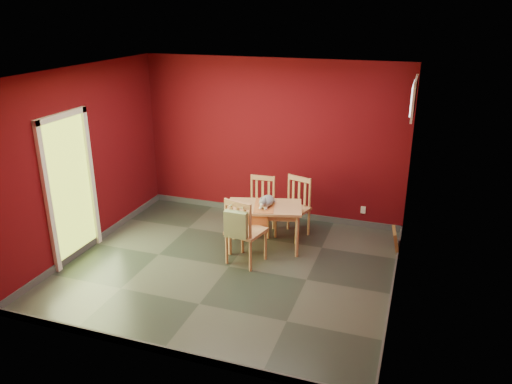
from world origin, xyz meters
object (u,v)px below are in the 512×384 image
(tote_bag, at_px, (236,224))
(dining_table, at_px, (264,211))
(chair_far_right, at_px, (294,207))
(cat, at_px, (267,199))
(chair_near, at_px, (244,230))
(picture_frame, at_px, (396,241))
(chair_far_left, at_px, (261,205))

(tote_bag, bearing_deg, dining_table, 78.90)
(chair_far_right, bearing_deg, cat, -117.16)
(chair_far_right, distance_m, tote_bag, 1.44)
(tote_bag, bearing_deg, chair_near, 81.15)
(dining_table, distance_m, chair_near, 0.57)
(chair_near, relative_size, picture_frame, 2.60)
(chair_far_left, bearing_deg, chair_far_right, 2.89)
(tote_bag, distance_m, cat, 0.82)
(tote_bag, relative_size, picture_frame, 1.16)
(dining_table, relative_size, picture_frame, 3.17)
(chair_far_right, distance_m, cat, 0.69)
(chair_far_left, height_order, chair_near, chair_near)
(chair_far_left, height_order, chair_far_right, chair_far_right)
(dining_table, xyz_separation_m, chair_far_right, (0.31, 0.56, -0.11))
(chair_far_left, relative_size, picture_frame, 2.38)
(chair_far_left, xyz_separation_m, chair_near, (0.12, -1.09, 0.04))
(dining_table, xyz_separation_m, chair_far_left, (-0.24, 0.54, -0.13))
(cat, bearing_deg, chair_near, -111.04)
(chair_far_left, height_order, tote_bag, tote_bag)
(dining_table, bearing_deg, chair_far_left, 113.87)
(chair_far_right, bearing_deg, tote_bag, -109.07)
(dining_table, bearing_deg, tote_bag, -101.10)
(cat, bearing_deg, picture_frame, 6.90)
(chair_far_left, xyz_separation_m, picture_frame, (2.14, -0.08, -0.28))
(chair_far_right, xyz_separation_m, picture_frame, (1.59, -0.10, -0.30))
(chair_far_right, bearing_deg, picture_frame, -3.73)
(dining_table, bearing_deg, picture_frame, 13.56)
(chair_near, relative_size, tote_bag, 2.25)
(picture_frame, bearing_deg, chair_far_right, 176.27)
(chair_far_right, xyz_separation_m, cat, (-0.28, -0.55, 0.30))
(cat, bearing_deg, tote_bag, -109.42)
(chair_far_right, distance_m, picture_frame, 1.62)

